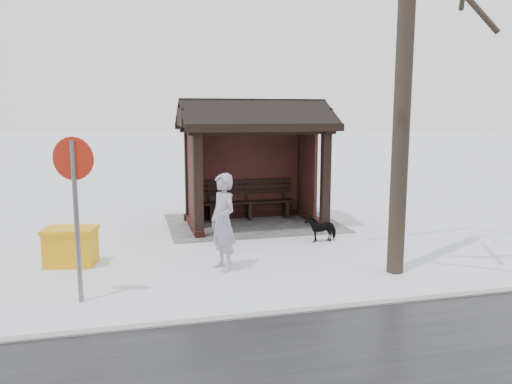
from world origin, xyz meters
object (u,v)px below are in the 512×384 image
(grit_bin, at_px, (71,246))
(road_sign, at_px, (75,185))
(bus_shelter, at_px, (253,137))
(pedestrian, at_px, (223,222))
(dog, at_px, (321,228))

(grit_bin, bearing_deg, road_sign, 111.93)
(road_sign, bearing_deg, grit_bin, -57.03)
(road_sign, bearing_deg, bus_shelter, -106.52)
(bus_shelter, height_order, road_sign, bus_shelter)
(pedestrian, height_order, grit_bin, pedestrian)
(dog, bearing_deg, pedestrian, -64.60)
(bus_shelter, xyz_separation_m, dog, (-1.03, 2.03, -1.89))
(bus_shelter, relative_size, grit_bin, 3.56)
(pedestrian, bearing_deg, bus_shelter, 139.22)
(bus_shelter, relative_size, pedestrian, 2.09)
(bus_shelter, height_order, dog, bus_shelter)
(pedestrian, xyz_separation_m, grit_bin, (2.65, -0.93, -0.51))
(grit_bin, bearing_deg, dog, -162.01)
(bus_shelter, distance_m, road_sign, 5.82)
(pedestrian, bearing_deg, road_sign, -85.95)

